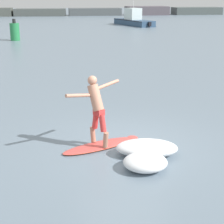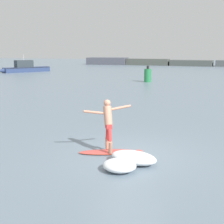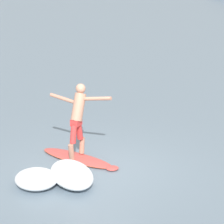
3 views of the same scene
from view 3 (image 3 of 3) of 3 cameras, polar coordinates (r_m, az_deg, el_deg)
ground_plane at (r=12.77m, az=-1.73°, el=-6.05°), size 200.00×200.00×0.00m
surfboard at (r=13.25m, az=-3.66°, el=-4.99°), size 2.29×1.37×0.21m
surfer at (r=12.97m, az=-3.66°, el=-0.23°), size 1.50×1.00×1.82m
wave_foam_at_tail at (r=11.91m, az=-8.15°, el=-7.13°), size 1.08×1.00×0.35m
wave_foam_at_nose at (r=12.00m, az=-4.36°, el=-6.70°), size 1.69×1.16×0.39m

